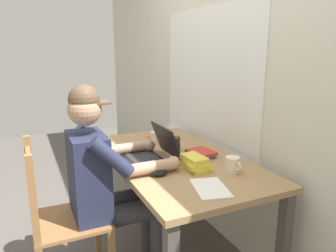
% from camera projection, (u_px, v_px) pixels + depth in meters
% --- Properties ---
extents(back_wall, '(6.00, 0.08, 2.60)m').
position_uv_depth(back_wall, '(235.00, 71.00, 2.17)').
color(back_wall, beige).
rests_on(back_wall, ground).
extents(desk, '(1.45, 0.79, 0.74)m').
position_uv_depth(desk, '(174.00, 170.00, 2.12)').
color(desk, '#9E7A51').
rests_on(desk, ground).
extents(seated_person, '(0.50, 0.60, 1.25)m').
position_uv_depth(seated_person, '(107.00, 177.00, 1.88)').
color(seated_person, '#232842').
rests_on(seated_person, ground).
extents(wooden_chair, '(0.42, 0.42, 0.95)m').
position_uv_depth(wooden_chair, '(61.00, 221.00, 1.82)').
color(wooden_chair, olive).
rests_on(wooden_chair, ground).
extents(laptop, '(0.33, 0.31, 0.22)m').
position_uv_depth(laptop, '(153.00, 152.00, 2.02)').
color(laptop, black).
rests_on(laptop, desk).
extents(computer_mouse, '(0.06, 0.10, 0.03)m').
position_uv_depth(computer_mouse, '(159.00, 173.00, 1.77)').
color(computer_mouse, black).
rests_on(computer_mouse, desk).
extents(coffee_mug_white, '(0.12, 0.08, 0.10)m').
position_uv_depth(coffee_mug_white, '(156.00, 138.00, 2.38)').
color(coffee_mug_white, beige).
rests_on(coffee_mug_white, desk).
extents(coffee_mug_dark, '(0.11, 0.07, 0.10)m').
position_uv_depth(coffee_mug_dark, '(175.00, 144.00, 2.22)').
color(coffee_mug_dark, '#38281E').
rests_on(coffee_mug_dark, desk).
extents(coffee_mug_spare, '(0.12, 0.08, 0.09)m').
position_uv_depth(coffee_mug_spare, '(233.00, 165.00, 1.82)').
color(coffee_mug_spare, beige).
rests_on(coffee_mug_spare, desk).
extents(book_stack_main, '(0.19, 0.14, 0.08)m').
position_uv_depth(book_stack_main, '(195.00, 163.00, 1.86)').
color(book_stack_main, gold).
rests_on(book_stack_main, desk).
extents(book_stack_side, '(0.20, 0.17, 0.04)m').
position_uv_depth(book_stack_side, '(201.00, 153.00, 2.10)').
color(book_stack_side, '#2D5B9E').
rests_on(book_stack_side, desk).
extents(paper_pile_near_laptop, '(0.28, 0.22, 0.01)m').
position_uv_depth(paper_pile_near_laptop, '(210.00, 188.00, 1.60)').
color(paper_pile_near_laptop, white).
rests_on(paper_pile_near_laptop, desk).
extents(landscape_photo_print, '(0.13, 0.09, 0.00)m').
position_uv_depth(landscape_photo_print, '(153.00, 138.00, 2.55)').
color(landscape_photo_print, '#C63D33').
rests_on(landscape_photo_print, desk).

